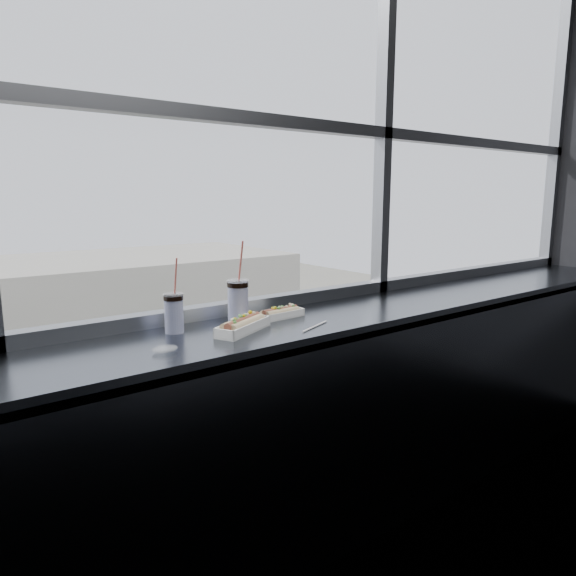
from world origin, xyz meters
TOP-DOWN VIEW (x-y plane):
  - wall_back_lower at (0.00, 1.50)m, footprint 6.00×0.00m
  - window_glass at (0.00, 1.52)m, footprint 6.00×0.00m
  - window_mullions at (0.00, 1.50)m, footprint 6.00×0.08m
  - counter at (0.00, 1.23)m, footprint 6.00×0.55m
  - counter_fascia at (0.00, 0.97)m, footprint 6.00×0.04m
  - hotdog_tray_left at (-0.14, 1.19)m, footprint 0.30×0.21m
  - hotdog_tray_right at (0.12, 1.29)m, footprint 0.24×0.09m
  - soda_cup_left at (-0.37, 1.35)m, footprint 0.08×0.08m
  - soda_cup_right at (-0.07, 1.34)m, footprint 0.10×0.10m
  - loose_straw at (0.14, 1.07)m, footprint 0.20×0.08m
  - wrapper at (-0.52, 1.12)m, footprint 0.10×0.07m
  - car_near_e at (13.48, 17.50)m, footprint 2.88×6.72m
  - car_near_d at (8.00, 17.50)m, footprint 3.73×7.15m
  - pedestrian_c at (3.10, 28.32)m, footprint 0.63×0.84m
  - pedestrian_d at (10.53, 28.56)m, footprint 0.90×0.68m
  - tree_right at (12.27, 29.50)m, footprint 3.14×3.14m

SIDE VIEW (x-z plane):
  - pedestrian_c at x=3.10m, z-range -10.96..-9.07m
  - pedestrian_d at x=10.53m, z-range -10.96..-8.93m
  - car_near_e at x=13.48m, z-range -10.94..-8.71m
  - car_near_d at x=8.00m, z-range -10.94..-8.66m
  - tree_right at x=12.27m, z-range -10.12..-5.21m
  - wall_back_lower at x=0.00m, z-range -2.45..3.55m
  - counter_fascia at x=0.00m, z-range 0.03..1.07m
  - counter at x=0.00m, z-range 1.04..1.10m
  - loose_straw at x=0.14m, z-range 1.10..1.11m
  - wrapper at x=-0.52m, z-range 1.10..1.12m
  - hotdog_tray_right at x=0.12m, z-range 1.09..1.15m
  - hotdog_tray_left at x=-0.14m, z-range 1.09..1.16m
  - soda_cup_left at x=-0.37m, z-range 1.04..1.35m
  - soda_cup_right at x=-0.07m, z-range 1.02..1.39m
  - window_glass at x=0.00m, z-range -0.70..5.30m
  - window_mullions at x=0.00m, z-range 1.10..3.50m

